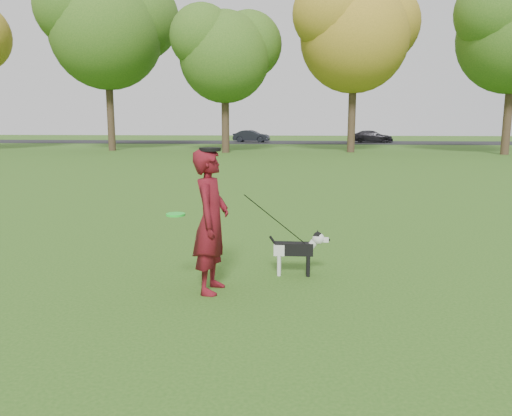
# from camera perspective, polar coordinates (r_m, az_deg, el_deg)

# --- Properties ---
(ground) EXTENTS (120.00, 120.00, 0.00)m
(ground) POSITION_cam_1_polar(r_m,az_deg,el_deg) (6.58, 0.24, -8.46)
(ground) COLOR #285116
(ground) RESTS_ON ground
(road) EXTENTS (120.00, 7.00, 0.02)m
(road) POSITION_cam_1_polar(r_m,az_deg,el_deg) (46.27, 4.01, 7.50)
(road) COLOR black
(road) RESTS_ON ground
(man) EXTENTS (0.48, 0.68, 1.76)m
(man) POSITION_cam_1_polar(r_m,az_deg,el_deg) (6.05, -5.15, -1.53)
(man) COLOR #520B15
(man) RESTS_ON ground
(dog) EXTENTS (0.82, 0.16, 0.63)m
(dog) POSITION_cam_1_polar(r_m,az_deg,el_deg) (6.78, 4.87, -4.56)
(dog) COLOR black
(dog) RESTS_ON ground
(car_mid) EXTENTS (3.46, 1.66, 1.09)m
(car_mid) POSITION_cam_1_polar(r_m,az_deg,el_deg) (46.43, -0.52, 8.22)
(car_mid) COLOR black
(car_mid) RESTS_ON road
(car_right) EXTENTS (3.84, 1.86, 1.08)m
(car_right) POSITION_cam_1_polar(r_m,az_deg,el_deg) (46.75, 13.13, 7.96)
(car_right) COLOR black
(car_right) RESTS_ON road
(man_held_items) EXTENTS (1.71, 0.92, 1.35)m
(man_held_items) POSITION_cam_1_polar(r_m,az_deg,el_deg) (6.31, 2.44, -1.53)
(man_held_items) COLOR #1BDC2E
(man_held_items) RESTS_ON ground
(tree_row) EXTENTS (51.74, 8.86, 12.01)m
(tree_row) POSITION_cam_1_polar(r_m,az_deg,el_deg) (32.77, 1.25, 19.43)
(tree_row) COLOR #38281C
(tree_row) RESTS_ON ground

